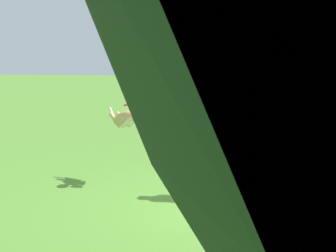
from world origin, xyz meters
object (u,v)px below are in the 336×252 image
(person, at_px, (212,157))
(frisbee_held, at_px, (188,161))
(frisbee_flying, at_px, (131,103))
(dog, at_px, (126,118))
(training_cone, at_px, (228,230))

(person, distance_m, frisbee_held, 0.40)
(frisbee_flying, bearing_deg, dog, -58.71)
(dog, bearing_deg, frisbee_flying, -14.92)
(person, relative_size, frisbee_held, 5.43)
(dog, xyz_separation_m, frisbee_held, (-1.20, 0.86, -0.57))
(frisbee_held, bearing_deg, dog, -35.48)
(dog, relative_size, training_cone, 2.48)
(person, height_order, dog, dog)
(frisbee_flying, bearing_deg, training_cone, 124.34)
(dog, height_order, training_cone, dog)
(dog, height_order, frisbee_held, dog)
(person, xyz_separation_m, frisbee_flying, (1.45, -0.62, 0.78))
(dog, bearing_deg, training_cone, -12.11)
(dog, height_order, frisbee_flying, frisbee_flying)
(frisbee_flying, relative_size, training_cone, 0.82)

